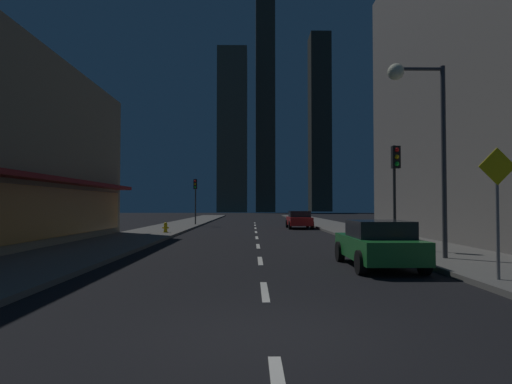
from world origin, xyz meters
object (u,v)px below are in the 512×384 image
car_parked_near (378,243)px  pedestrian_crossing_sign (497,201)px  fire_hydrant_far_left (166,228)px  street_lamp_right (419,112)px  car_parked_far (299,219)px  traffic_light_far_left (195,191)px  traffic_light_near_right (395,174)px

car_parked_near → pedestrian_crossing_sign: size_ratio=1.34×
fire_hydrant_far_left → street_lamp_right: 18.18m
car_parked_near → car_parked_far: 22.00m
car_parked_far → traffic_light_far_left: bearing=155.7°
traffic_light_far_left → car_parked_far: bearing=-24.3°
fire_hydrant_far_left → street_lamp_right: size_ratio=0.10×
traffic_light_near_right → car_parked_near: bearing=-115.6°
car_parked_far → pedestrian_crossing_sign: (2.00, -24.99, 1.28)m
traffic_light_far_left → street_lamp_right: 27.28m
car_parked_far → traffic_light_near_right: 18.30m
traffic_light_near_right → car_parked_far: bearing=96.0°
fire_hydrant_far_left → pedestrian_crossing_sign: bearing=-56.9°
car_parked_near → fire_hydrant_far_left: 17.47m
car_parked_far → car_parked_near: bearing=-90.0°
fire_hydrant_far_left → car_parked_far: bearing=37.7°
car_parked_near → pedestrian_crossing_sign: 3.81m
car_parked_near → car_parked_far: same height
car_parked_near → traffic_light_near_right: traffic_light_near_right is taller
traffic_light_near_right → traffic_light_far_left: bearing=116.4°
car_parked_far → street_lamp_right: (1.78, -20.85, 4.33)m
street_lamp_right → car_parked_far: bearing=94.9°
traffic_light_far_left → pedestrian_crossing_sign: traffic_light_far_left is taller
fire_hydrant_far_left → traffic_light_near_right: traffic_light_near_right is taller
car_parked_far → fire_hydrant_far_left: size_ratio=6.48×
car_parked_near → traffic_light_near_right: 5.03m
car_parked_near → street_lamp_right: bearing=33.0°
traffic_light_far_left → pedestrian_crossing_sign: size_ratio=1.33×
fire_hydrant_far_left → traffic_light_near_right: 15.86m
fire_hydrant_far_left → street_lamp_right: (11.28, -13.50, 4.61)m
traffic_light_near_right → traffic_light_far_left: 24.72m
car_parked_far → traffic_light_near_right: bearing=-84.0°
traffic_light_near_right → traffic_light_far_left: (-11.00, 22.14, 0.00)m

